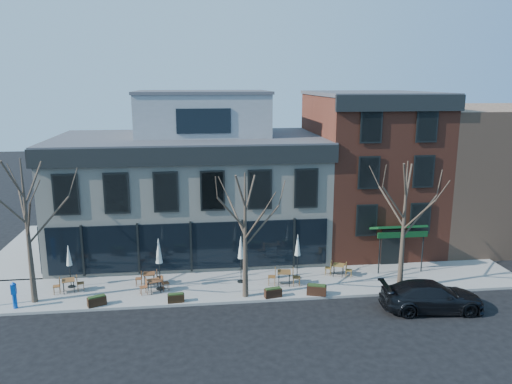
{
  "coord_description": "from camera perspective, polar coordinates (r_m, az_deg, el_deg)",
  "views": [
    {
      "loc": [
        0.45,
        -29.74,
        11.95
      ],
      "look_at": [
        4.31,
        2.0,
        4.78
      ],
      "focal_mm": 35.0,
      "sensor_mm": 36.0,
      "label": 1
    }
  ],
  "objects": [
    {
      "name": "planter_3",
      "position": [
        28.77,
        6.94,
        -11.03
      ],
      "size": [
        1.17,
        0.75,
        0.61
      ],
      "color": "black",
      "rests_on": "sidewalk_front"
    },
    {
      "name": "tree_mid",
      "position": [
        27.22,
        -1.22,
        -4.81
      ],
      "size": [
        3.5,
        3.55,
        7.04
      ],
      "color": "#382B21",
      "rests_on": "sidewalk_front"
    },
    {
      "name": "cafe_set_0",
      "position": [
        30.77,
        -20.63,
        -9.84
      ],
      "size": [
        1.76,
        0.82,
        0.9
      ],
      "color": "brown",
      "rests_on": "sidewalk_front"
    },
    {
      "name": "parked_sedan",
      "position": [
        28.53,
        19.43,
        -11.18
      ],
      "size": [
        5.54,
        2.62,
        1.56
      ],
      "primitive_type": "imported",
      "rotation": [
        0.0,
        0.0,
        1.49
      ],
      "color": "black",
      "rests_on": "ground"
    },
    {
      "name": "corner_building",
      "position": [
        35.55,
        -7.4,
        0.8
      ],
      "size": [
        18.39,
        10.39,
        11.1
      ],
      "color": "beige",
      "rests_on": "ground"
    },
    {
      "name": "call_box",
      "position": [
        29.71,
        -25.92,
        -10.47
      ],
      "size": [
        0.29,
        0.29,
        1.49
      ],
      "color": "#0D45AD",
      "rests_on": "sidewalk_front"
    },
    {
      "name": "tree_right",
      "position": [
        29.4,
        16.55,
        -3.56
      ],
      "size": [
        3.72,
        3.77,
        7.48
      ],
      "color": "#382B21",
      "rests_on": "sidewalk_front"
    },
    {
      "name": "umbrella_0",
      "position": [
        30.96,
        -20.6,
        -7.06
      ],
      "size": [
        0.41,
        0.41,
        2.55
      ],
      "color": "black",
      "rests_on": "sidewalk_front"
    },
    {
      "name": "planter_1",
      "position": [
        28.06,
        -9.14,
        -11.85
      ],
      "size": [
        0.93,
        0.44,
        0.5
      ],
      "color": "black",
      "rests_on": "sidewalk_front"
    },
    {
      "name": "sidewalk_front",
      "position": [
        30.17,
        -1.07,
        -10.55
      ],
      "size": [
        33.5,
        4.7,
        0.15
      ],
      "primitive_type": "cube",
      "color": "gray",
      "rests_on": "ground"
    },
    {
      "name": "umbrella_3",
      "position": [
        29.65,
        -1.74,
        -6.64
      ],
      "size": [
        0.46,
        0.46,
        2.86
      ],
      "color": "black",
      "rests_on": "sidewalk_front"
    },
    {
      "name": "planter_2",
      "position": [
        28.32,
        1.96,
        -11.41
      ],
      "size": [
        1.01,
        0.56,
        0.54
      ],
      "color": "black",
      "rests_on": "sidewalk_front"
    },
    {
      "name": "ground",
      "position": [
        32.06,
        -7.34,
        -9.36
      ],
      "size": [
        120.0,
        120.0,
        0.0
      ],
      "primitive_type": "plane",
      "color": "black",
      "rests_on": "ground"
    },
    {
      "name": "tree_corner",
      "position": [
        29.04,
        -24.63,
        -3.93
      ],
      "size": [
        3.93,
        3.98,
        7.92
      ],
      "color": "#382B21",
      "rests_on": "sidewalk_front"
    },
    {
      "name": "bg_building",
      "position": [
        42.83,
        24.97,
        2.11
      ],
      "size": [
        12.0,
        12.0,
        10.0
      ],
      "primitive_type": "cube",
      "color": "#8C664C",
      "rests_on": "ground"
    },
    {
      "name": "umbrella_1",
      "position": [
        29.13,
        -11.04,
        -6.94
      ],
      "size": [
        0.49,
        0.49,
        3.05
      ],
      "color": "black",
      "rests_on": "sidewalk_front"
    },
    {
      "name": "red_brick_building",
      "position": [
        37.46,
        12.76,
        2.61
      ],
      "size": [
        8.2,
        11.78,
        11.18
      ],
      "color": "brown",
      "rests_on": "ground"
    },
    {
      "name": "umbrella_4",
      "position": [
        30.36,
        4.78,
        -6.34
      ],
      "size": [
        0.44,
        0.44,
        2.77
      ],
      "color": "black",
      "rests_on": "sidewalk_front"
    },
    {
      "name": "planter_0",
      "position": [
        28.63,
        -17.73,
        -11.76
      ],
      "size": [
        1.04,
        0.74,
        0.54
      ],
      "color": "black",
      "rests_on": "sidewalk_front"
    },
    {
      "name": "sidewalk_side",
      "position": [
        39.44,
        -23.97,
        -6.02
      ],
      "size": [
        4.5,
        12.0,
        0.15
      ],
      "primitive_type": "cube",
      "color": "gray",
      "rests_on": "ground"
    },
    {
      "name": "cafe_set_4",
      "position": [
        29.81,
        3.23,
        -9.62
      ],
      "size": [
        1.98,
        0.9,
        1.02
      ],
      "color": "brown",
      "rests_on": "sidewalk_front"
    },
    {
      "name": "cafe_set_2",
      "position": [
        29.39,
        -11.53,
        -10.33
      ],
      "size": [
        1.74,
        0.99,
        0.9
      ],
      "color": "brown",
      "rests_on": "sidewalk_front"
    },
    {
      "name": "cafe_set_1",
      "position": [
        30.47,
        -12.09,
        -9.54
      ],
      "size": [
        1.66,
        0.69,
        0.87
      ],
      "color": "brown",
      "rests_on": "sidewalk_front"
    },
    {
      "name": "cafe_set_5",
      "position": [
        31.5,
        9.41,
        -8.65
      ],
      "size": [
        1.72,
        1.08,
        0.89
      ],
      "color": "brown",
      "rests_on": "sidewalk_front"
    }
  ]
}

